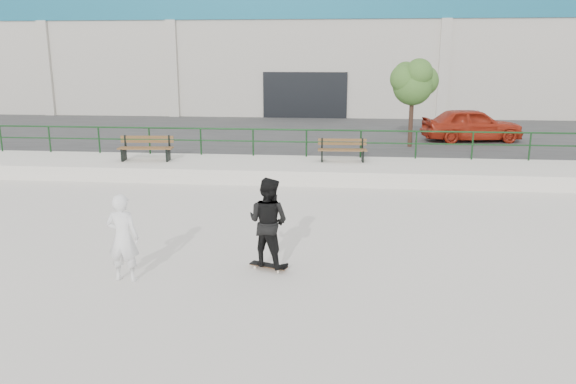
# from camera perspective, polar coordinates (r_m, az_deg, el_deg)

# --- Properties ---
(ground) EXTENTS (120.00, 120.00, 0.00)m
(ground) POSITION_cam_1_polar(r_m,az_deg,el_deg) (10.92, -7.43, -8.96)
(ground) COLOR silver
(ground) RESTS_ON ground
(ledge) EXTENTS (30.00, 3.00, 0.50)m
(ledge) POSITION_cam_1_polar(r_m,az_deg,el_deg) (19.83, -1.28, 2.30)
(ledge) COLOR silver
(ledge) RESTS_ON ground
(parking_strip) EXTENTS (60.00, 14.00, 0.50)m
(parking_strip) POSITION_cam_1_polar(r_m,az_deg,el_deg) (28.17, 0.84, 5.73)
(parking_strip) COLOR #363636
(parking_strip) RESTS_ON ground
(railing) EXTENTS (28.00, 0.06, 1.03)m
(railing) POSITION_cam_1_polar(r_m,az_deg,el_deg) (20.94, -0.86, 5.67)
(railing) COLOR #163D1A
(railing) RESTS_ON ledge
(commercial_building) EXTENTS (44.20, 16.33, 8.00)m
(commercial_building) POSITION_cam_1_polar(r_m,az_deg,el_deg) (41.85, 2.56, 14.29)
(commercial_building) COLOR beige
(commercial_building) RESTS_ON ground
(bench_left) EXTENTS (1.95, 0.72, 0.88)m
(bench_left) POSITION_cam_1_polar(r_m,az_deg,el_deg) (20.77, -14.22, 4.33)
(bench_left) COLOR brown
(bench_left) RESTS_ON ledge
(bench_right) EXTENTS (1.76, 0.59, 0.80)m
(bench_right) POSITION_cam_1_polar(r_m,az_deg,el_deg) (20.09, 5.53, 4.26)
(bench_right) COLOR brown
(bench_right) RESTS_ON ledge
(tree) EXTENTS (2.00, 1.78, 3.56)m
(tree) POSITION_cam_1_polar(r_m,az_deg,el_deg) (23.54, 12.64, 10.96)
(tree) COLOR #3E291F
(tree) RESTS_ON parking_strip
(red_car) EXTENTS (4.49, 2.38, 1.45)m
(red_car) POSITION_cam_1_polar(r_m,az_deg,el_deg) (25.96, 18.17, 6.53)
(red_car) COLOR #A42714
(red_car) RESTS_ON parking_strip
(skateboard) EXTENTS (0.80, 0.44, 0.09)m
(skateboard) POSITION_cam_1_polar(r_m,az_deg,el_deg) (11.38, -1.98, -7.49)
(skateboard) COLOR black
(skateboard) RESTS_ON ground
(standing_skater) EXTENTS (1.07, 0.97, 1.79)m
(standing_skater) POSITION_cam_1_polar(r_m,az_deg,el_deg) (11.08, -2.02, -3.06)
(standing_skater) COLOR black
(standing_skater) RESTS_ON skateboard
(seated_skater) EXTENTS (0.64, 0.44, 1.70)m
(seated_skater) POSITION_cam_1_polar(r_m,az_deg,el_deg) (11.02, -16.43, -4.49)
(seated_skater) COLOR white
(seated_skater) RESTS_ON ground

